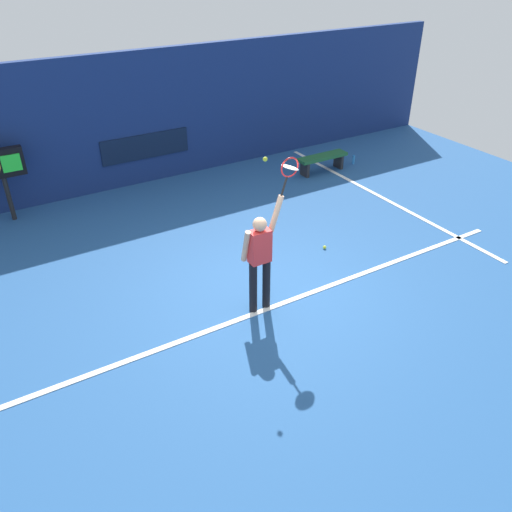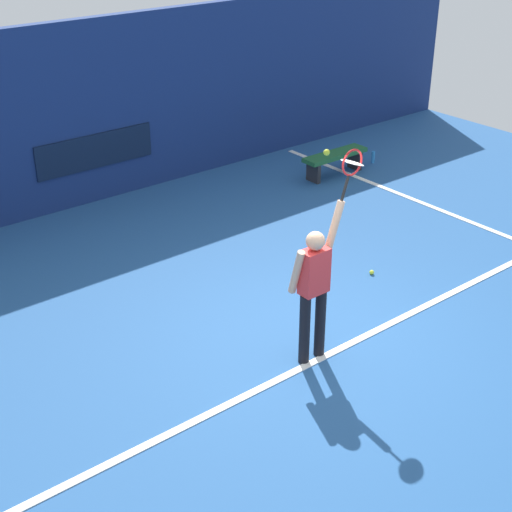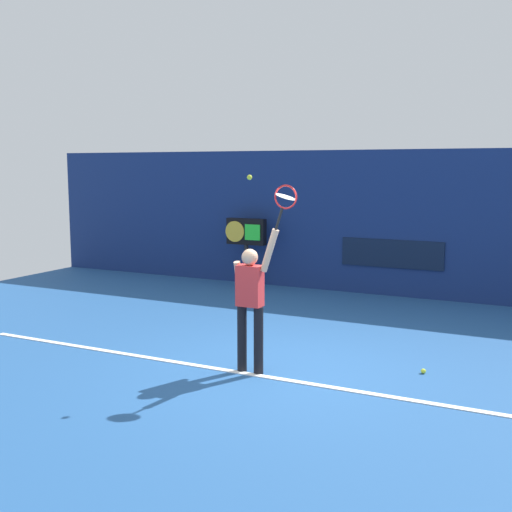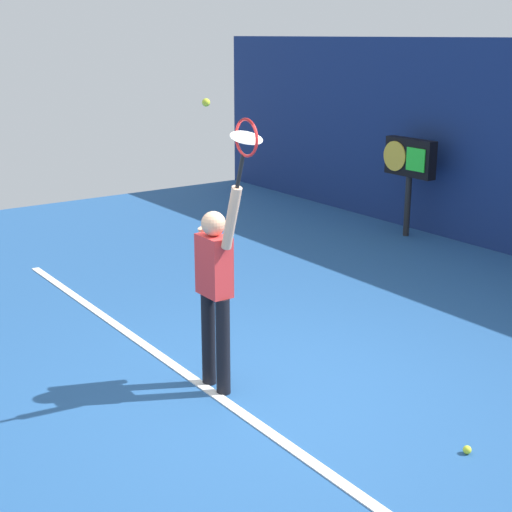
# 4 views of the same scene
# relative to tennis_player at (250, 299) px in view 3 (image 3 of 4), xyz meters

# --- Properties ---
(ground_plane) EXTENTS (18.00, 18.00, 0.00)m
(ground_plane) POSITION_rel_tennis_player_xyz_m (0.37, 0.27, -1.01)
(ground_plane) COLOR #23518C
(back_wall) EXTENTS (18.00, 0.20, 3.13)m
(back_wall) POSITION_rel_tennis_player_xyz_m (0.37, 6.05, 0.55)
(back_wall) COLOR navy
(back_wall) RESTS_ON ground_plane
(sponsor_banner_center) EXTENTS (2.20, 0.03, 0.60)m
(sponsor_banner_center) POSITION_rel_tennis_player_xyz_m (0.37, 5.93, -0.09)
(sponsor_banner_center) COLOR #0C1933
(court_baseline) EXTENTS (10.00, 0.10, 0.01)m
(court_baseline) POSITION_rel_tennis_player_xyz_m (0.37, -0.09, -1.00)
(court_baseline) COLOR white
(court_baseline) RESTS_ON ground_plane
(tennis_player) EXTENTS (0.67, 0.31, 1.98)m
(tennis_player) POSITION_rel_tennis_player_xyz_m (0.00, 0.00, 0.00)
(tennis_player) COLOR black
(tennis_player) RESTS_ON ground_plane
(tennis_racket) EXTENTS (0.40, 0.27, 0.63)m
(tennis_racket) POSITION_rel_tennis_player_xyz_m (0.50, -0.00, 1.34)
(tennis_racket) COLOR black
(tennis_ball) EXTENTS (0.07, 0.07, 0.07)m
(tennis_ball) POSITION_rel_tennis_player_xyz_m (0.03, -0.08, 1.62)
(tennis_ball) COLOR #CCE033
(scoreboard_clock) EXTENTS (0.96, 0.20, 1.59)m
(scoreboard_clock) POSITION_rel_tennis_player_xyz_m (-2.92, 5.51, 0.21)
(scoreboard_clock) COLOR black
(scoreboard_clock) RESTS_ON ground_plane
(spare_ball) EXTENTS (0.07, 0.07, 0.07)m
(spare_ball) POSITION_rel_tennis_player_xyz_m (2.11, 0.99, -0.98)
(spare_ball) COLOR #CCE033
(spare_ball) RESTS_ON ground_plane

